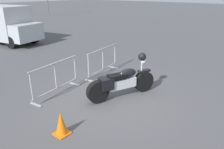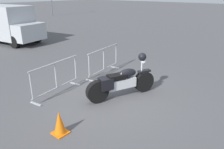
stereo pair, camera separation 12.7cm
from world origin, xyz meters
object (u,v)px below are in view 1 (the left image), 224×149
(crowd_barrier_near, at_px, (56,78))
(motorcycle, at_px, (122,81))
(crowd_barrier_far, at_px, (103,61))
(delivery_van, at_px, (1,23))
(traffic_cone, at_px, (61,123))

(crowd_barrier_near, bearing_deg, motorcycle, -56.72)
(motorcycle, distance_m, crowd_barrier_near, 2.13)
(crowd_barrier_near, xyz_separation_m, crowd_barrier_far, (2.33, 0.00, 0.00))
(delivery_van, bearing_deg, traffic_cone, -30.71)
(crowd_barrier_near, xyz_separation_m, traffic_cone, (-1.31, -1.82, -0.26))
(traffic_cone, bearing_deg, crowd_barrier_near, 54.22)
(crowd_barrier_far, distance_m, traffic_cone, 4.09)
(delivery_van, bearing_deg, crowd_barrier_far, -12.61)
(crowd_barrier_near, height_order, traffic_cone, crowd_barrier_near)
(crowd_barrier_far, bearing_deg, motorcycle, -123.29)
(delivery_van, distance_m, traffic_cone, 11.48)
(motorcycle, relative_size, crowd_barrier_near, 1.13)
(motorcycle, bearing_deg, crowd_barrier_near, 146.25)
(crowd_barrier_far, xyz_separation_m, delivery_van, (0.43, 8.87, 0.69))
(delivery_van, bearing_deg, motorcycle, -18.36)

